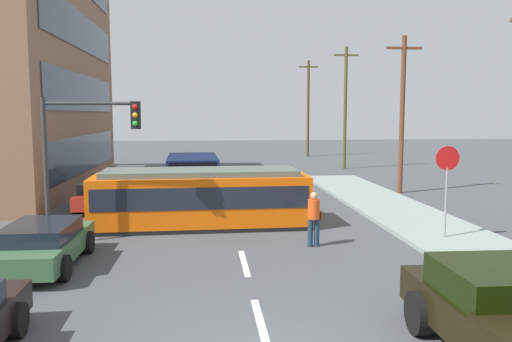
% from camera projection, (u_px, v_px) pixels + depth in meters
% --- Properties ---
extents(ground_plane, '(120.00, 120.00, 0.00)m').
position_uv_depth(ground_plane, '(235.00, 230.00, 17.86)').
color(ground_plane, '#45484D').
extents(sidewalk_curb_right, '(3.20, 36.00, 0.14)m').
position_uv_depth(sidewalk_curb_right, '(483.00, 254.00, 14.59)').
color(sidewalk_curb_right, gray).
rests_on(sidewalk_curb_right, ground).
extents(lane_stripe_1, '(0.16, 2.40, 0.01)m').
position_uv_depth(lane_stripe_1, '(260.00, 322.00, 9.95)').
color(lane_stripe_1, silver).
rests_on(lane_stripe_1, ground).
extents(lane_stripe_2, '(0.16, 2.40, 0.01)m').
position_uv_depth(lane_stripe_2, '(244.00, 263.00, 13.91)').
color(lane_stripe_2, silver).
rests_on(lane_stripe_2, ground).
extents(lane_stripe_3, '(0.16, 2.40, 0.01)m').
position_uv_depth(lane_stripe_3, '(227.00, 198.00, 24.50)').
color(lane_stripe_3, silver).
rests_on(lane_stripe_3, ground).
extents(lane_stripe_4, '(0.16, 2.40, 0.01)m').
position_uv_depth(lane_stripe_4, '(222.00, 182.00, 30.43)').
color(lane_stripe_4, silver).
rests_on(lane_stripe_4, ground).
extents(streetcar_tram, '(7.62, 2.70, 2.06)m').
position_uv_depth(streetcar_tram, '(201.00, 197.00, 18.33)').
color(streetcar_tram, '#EF5A09').
rests_on(streetcar_tram, ground).
extents(city_bus, '(2.68, 5.25, 1.84)m').
position_uv_depth(city_bus, '(193.00, 171.00, 26.61)').
color(city_bus, '#2B4195').
rests_on(city_bus, ground).
extents(pedestrian_crossing, '(0.48, 0.36, 1.67)m').
position_uv_depth(pedestrian_crossing, '(314.00, 216.00, 15.57)').
color(pedestrian_crossing, '#1D3448').
rests_on(pedestrian_crossing, ground).
extents(parked_sedan_mid, '(1.99, 4.20, 1.19)m').
position_uv_depth(parked_sedan_mid, '(43.00, 244.00, 13.49)').
color(parked_sedan_mid, '#3D6340').
rests_on(parked_sedan_mid, ground).
extents(parked_sedan_far, '(2.01, 4.32, 1.19)m').
position_uv_depth(parked_sedan_far, '(104.00, 194.00, 21.88)').
color(parked_sedan_far, maroon).
rests_on(parked_sedan_far, ground).
extents(parked_sedan_furthest, '(2.00, 4.38, 1.19)m').
position_uv_depth(parked_sedan_furthest, '(130.00, 177.00, 27.58)').
color(parked_sedan_furthest, silver).
rests_on(parked_sedan_furthest, ground).
extents(stop_sign, '(0.76, 0.07, 2.88)m').
position_uv_depth(stop_sign, '(447.00, 172.00, 16.08)').
color(stop_sign, gray).
rests_on(stop_sign, sidewalk_curb_right).
extents(traffic_light_mast, '(2.92, 0.33, 4.53)m').
position_uv_depth(traffic_light_mast, '(86.00, 141.00, 15.53)').
color(traffic_light_mast, '#333333').
rests_on(traffic_light_mast, ground).
extents(utility_pole_mid, '(1.80, 0.24, 7.85)m').
position_uv_depth(utility_pole_mid, '(402.00, 112.00, 25.74)').
color(utility_pole_mid, brown).
rests_on(utility_pole_mid, ground).
extents(utility_pole_far, '(1.80, 0.24, 8.79)m').
position_uv_depth(utility_pole_far, '(345.00, 106.00, 37.18)').
color(utility_pole_far, brown).
rests_on(utility_pole_far, ground).
extents(utility_pole_distant, '(1.80, 0.24, 8.93)m').
position_uv_depth(utility_pole_distant, '(308.00, 107.00, 48.15)').
color(utility_pole_distant, '#4F3D1E').
rests_on(utility_pole_distant, ground).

